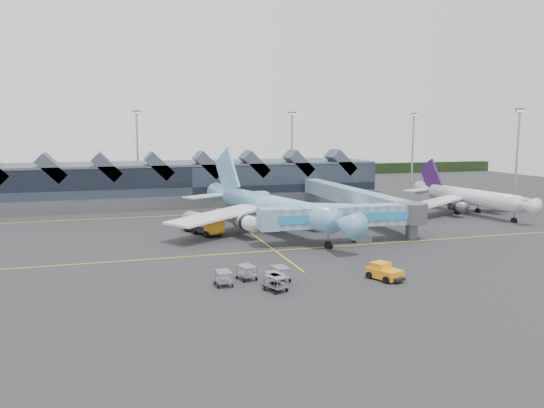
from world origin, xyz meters
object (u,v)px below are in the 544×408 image
object	(u,v)px
main_airliner	(270,206)
jet_bridge	(355,217)
fuel_truck	(202,222)
pushback_tug	(384,272)
regional_jet	(468,197)

from	to	relation	value
main_airliner	jet_bridge	world-z (taller)	main_airliner
jet_bridge	fuel_truck	xyz separation A→B (m)	(-21.47, 13.67, -2.09)
jet_bridge	fuel_truck	world-z (taller)	jet_bridge
main_airliner	pushback_tug	distance (m)	33.08
fuel_truck	pushback_tug	xyz separation A→B (m)	(15.80, -33.40, -1.04)
main_airliner	jet_bridge	size ratio (longest dim) A/B	1.61
regional_jet	jet_bridge	bearing A→B (deg)	-158.02
jet_bridge	fuel_truck	distance (m)	25.54
fuel_truck	pushback_tug	size ratio (longest dim) A/B	2.08
regional_jet	fuel_truck	xyz separation A→B (m)	(-56.34, -5.42, -1.61)
pushback_tug	main_airliner	bearing A→B (deg)	75.85
pushback_tug	fuel_truck	bearing A→B (deg)	94.11
main_airliner	fuel_truck	bearing A→B (deg)	161.71
jet_bridge	pushback_tug	world-z (taller)	jet_bridge
main_airliner	regional_jet	distance (m)	45.01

